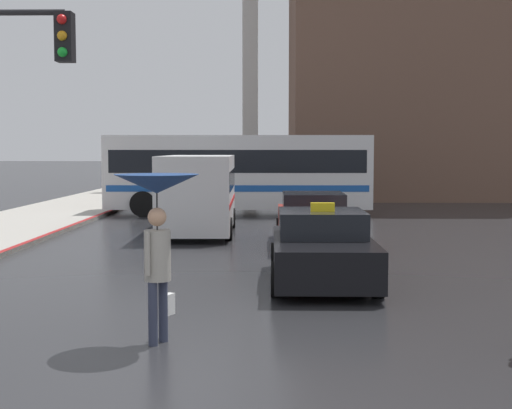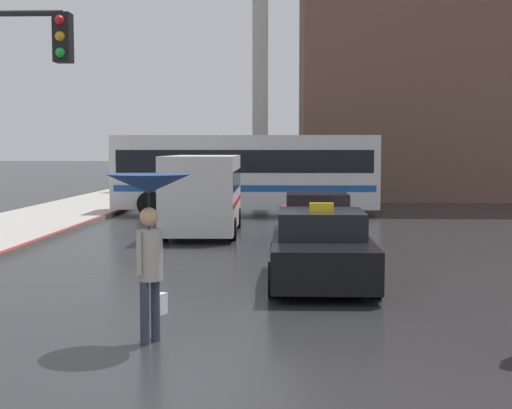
# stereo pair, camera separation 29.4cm
# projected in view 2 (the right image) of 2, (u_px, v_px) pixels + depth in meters

# --- Properties ---
(ground_plane) EXTENTS (300.00, 300.00, 0.00)m
(ground_plane) POSITION_uv_depth(u_px,v_px,m) (171.00, 401.00, 7.07)
(ground_plane) COLOR #262628
(taxi) EXTENTS (1.91, 4.01, 1.51)m
(taxi) POSITION_uv_depth(u_px,v_px,m) (321.00, 250.00, 13.27)
(taxi) COLOR black
(taxi) RESTS_ON ground_plane
(sedan_red) EXTENTS (1.91, 4.25, 1.36)m
(sedan_red) POSITION_uv_depth(u_px,v_px,m) (317.00, 221.00, 18.54)
(sedan_red) COLOR #A52D23
(sedan_red) RESTS_ON ground_plane
(ambulance_van) EXTENTS (2.19, 5.27, 2.32)m
(ambulance_van) POSITION_uv_depth(u_px,v_px,m) (203.00, 190.00, 21.18)
(ambulance_van) COLOR silver
(ambulance_van) RESTS_ON ground_plane
(city_bus) EXTENTS (10.08, 2.79, 3.03)m
(city_bus) POSITION_uv_depth(u_px,v_px,m) (246.00, 171.00, 27.53)
(city_bus) COLOR silver
(city_bus) RESTS_ON ground_plane
(pedestrian_with_umbrella) EXTENTS (1.08, 1.08, 2.18)m
(pedestrian_with_umbrella) POSITION_uv_depth(u_px,v_px,m) (149.00, 208.00, 9.07)
(pedestrian_with_umbrella) COLOR #2D3347
(pedestrian_with_umbrella) RESTS_ON ground_plane
(monument_cross) EXTENTS (8.46, 0.90, 19.23)m
(monument_cross) POSITION_uv_depth(u_px,v_px,m) (260.00, 8.00, 42.40)
(monument_cross) COLOR white
(monument_cross) RESTS_ON ground_plane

